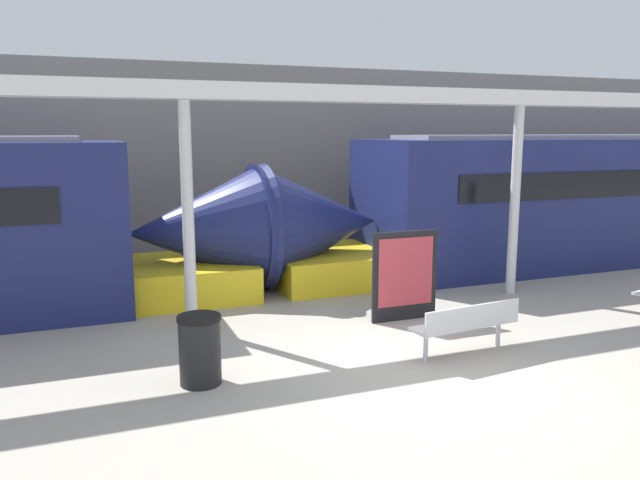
{
  "coord_description": "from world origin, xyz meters",
  "views": [
    {
      "loc": [
        -4.17,
        -7.14,
        3.28
      ],
      "look_at": [
        -0.29,
        2.9,
        1.4
      ],
      "focal_mm": 35.0,
      "sensor_mm": 36.0,
      "label": 1
    }
  ],
  "objects_px": {
    "train_left": "(604,200)",
    "support_column_near": "(188,218)",
    "poster_board": "(405,275)",
    "trash_bin": "(200,350)",
    "support_column_far": "(515,202)",
    "bench_near": "(467,323)"
  },
  "relations": [
    {
      "from": "trash_bin",
      "to": "poster_board",
      "type": "distance_m",
      "value": 4.17
    },
    {
      "from": "train_left",
      "to": "support_column_near",
      "type": "relative_size",
      "value": 4.94
    },
    {
      "from": "support_column_near",
      "to": "poster_board",
      "type": "bearing_deg",
      "value": -13.22
    },
    {
      "from": "train_left",
      "to": "support_column_far",
      "type": "relative_size",
      "value": 4.94
    },
    {
      "from": "trash_bin",
      "to": "support_column_far",
      "type": "bearing_deg",
      "value": 19.27
    },
    {
      "from": "train_left",
      "to": "poster_board",
      "type": "relative_size",
      "value": 11.8
    },
    {
      "from": "trash_bin",
      "to": "support_column_far",
      "type": "height_order",
      "value": "support_column_far"
    },
    {
      "from": "bench_near",
      "to": "poster_board",
      "type": "distance_m",
      "value": 1.92
    },
    {
      "from": "trash_bin",
      "to": "support_column_near",
      "type": "distance_m",
      "value": 2.79
    },
    {
      "from": "poster_board",
      "to": "support_column_far",
      "type": "height_order",
      "value": "support_column_far"
    },
    {
      "from": "bench_near",
      "to": "support_column_near",
      "type": "relative_size",
      "value": 0.47
    },
    {
      "from": "train_left",
      "to": "poster_board",
      "type": "height_order",
      "value": "train_left"
    },
    {
      "from": "bench_near",
      "to": "support_column_near",
      "type": "height_order",
      "value": "support_column_near"
    },
    {
      "from": "bench_near",
      "to": "trash_bin",
      "type": "xyz_separation_m",
      "value": [
        -3.87,
        0.36,
        -0.04
      ]
    },
    {
      "from": "trash_bin",
      "to": "train_left",
      "type": "bearing_deg",
      "value": 21.93
    },
    {
      "from": "support_column_near",
      "to": "trash_bin",
      "type": "bearing_deg",
      "value": -96.92
    },
    {
      "from": "poster_board",
      "to": "support_column_near",
      "type": "distance_m",
      "value": 3.83
    },
    {
      "from": "support_column_near",
      "to": "train_left",
      "type": "bearing_deg",
      "value": 11.29
    },
    {
      "from": "train_left",
      "to": "support_column_near",
      "type": "bearing_deg",
      "value": -168.71
    },
    {
      "from": "bench_near",
      "to": "poster_board",
      "type": "bearing_deg",
      "value": 84.03
    },
    {
      "from": "support_column_near",
      "to": "support_column_far",
      "type": "relative_size",
      "value": 1.0
    },
    {
      "from": "support_column_far",
      "to": "poster_board",
      "type": "bearing_deg",
      "value": -163.99
    }
  ]
}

